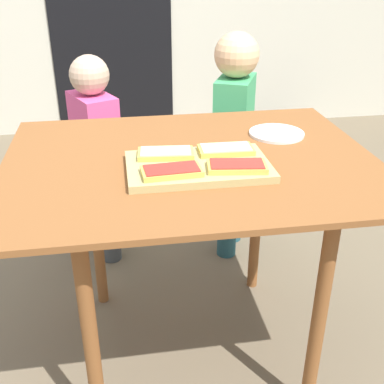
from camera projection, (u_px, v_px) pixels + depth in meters
name	position (u px, v px, depth m)	size (l,w,h in m)	color
ground_plane	(191.00, 346.00, 1.79)	(16.00, 16.00, 0.00)	brown
dining_table	(191.00, 188.00, 1.49)	(1.11, 0.86, 0.76)	brown
cutting_board	(198.00, 167.00, 1.36)	(0.40, 0.25, 0.02)	tan
pizza_slice_far_right	(226.00, 150.00, 1.43)	(0.16, 0.09, 0.02)	gold
pizza_slice_far_left	(166.00, 153.00, 1.40)	(0.17, 0.10, 0.02)	gold
pizza_slice_near_right	(237.00, 166.00, 1.32)	(0.17, 0.10, 0.02)	gold
pizza_slice_near_left	(172.00, 171.00, 1.29)	(0.17, 0.09, 0.02)	gold
plate_white_right	(277.00, 133.00, 1.63)	(0.19, 0.19, 0.01)	white
child_left	(97.00, 150.00, 2.11)	(0.23, 0.28, 0.94)	#434849
child_right	(234.00, 130.00, 2.12)	(0.23, 0.28, 1.03)	#244F58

